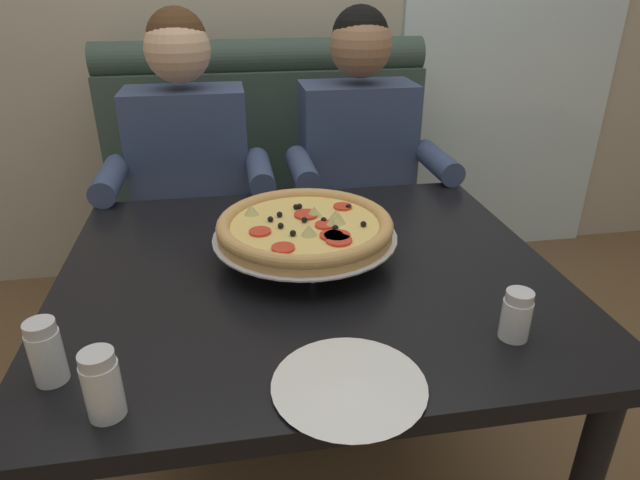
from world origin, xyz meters
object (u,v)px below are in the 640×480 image
object	(u,v)px
dining_table	(309,301)
diner_left	(190,188)
pizza	(304,228)
shaker_oregano	(103,389)
plate_near_left	(349,382)
shaker_parmesan	(47,356)
diner_right	(362,178)
shaker_pepper_flakes	(516,318)
booth_bench	(275,232)

from	to	relation	value
dining_table	diner_left	distance (m)	0.76
pizza	shaker_oregano	world-z (taller)	same
shaker_oregano	plate_near_left	distance (m)	0.38
shaker_parmesan	shaker_oregano	size ratio (longest dim) A/B	0.99
shaker_parmesan	plate_near_left	size ratio (longest dim) A/B	0.45
plate_near_left	dining_table	bearing A→B (deg)	90.81
pizza	shaker_oregano	size ratio (longest dim) A/B	3.73
diner_right	pizza	size ratio (longest dim) A/B	2.98
diner_right	shaker_pepper_flakes	xyz separation A→B (m)	(0.04, -1.02, 0.08)
dining_table	diner_right	size ratio (longest dim) A/B	0.88
booth_bench	plate_near_left	xyz separation A→B (m)	(0.01, -1.38, 0.36)
pizza	plate_near_left	distance (m)	0.46
diner_left	diner_right	xyz separation A→B (m)	(0.60, 0.00, 0.00)
shaker_parmesan	pizza	bearing A→B (deg)	36.90
diner_left	shaker_oregano	size ratio (longest dim) A/B	11.10
shaker_parmesan	plate_near_left	distance (m)	0.50
diner_left	shaker_parmesan	size ratio (longest dim) A/B	11.16
shaker_pepper_flakes	plate_near_left	size ratio (longest dim) A/B	0.38
dining_table	shaker_parmesan	bearing A→B (deg)	-147.04
booth_bench	shaker_parmesan	world-z (taller)	booth_bench
pizza	shaker_pepper_flakes	world-z (taller)	pizza
dining_table	shaker_parmesan	distance (m)	0.59
booth_bench	shaker_oregano	world-z (taller)	booth_bench
diner_left	pizza	size ratio (longest dim) A/B	2.98
diner_right	plate_near_left	distance (m)	1.15
dining_table	pizza	bearing A→B (deg)	92.98
diner_right	shaker_oregano	size ratio (longest dim) A/B	11.10
diner_left	plate_near_left	distance (m)	1.15
pizza	booth_bench	bearing A→B (deg)	89.85
diner_left	shaker_pepper_flakes	bearing A→B (deg)	-58.20
diner_right	shaker_parmesan	size ratio (longest dim) A/B	11.16
diner_right	pizza	bearing A→B (deg)	-114.83
shaker_pepper_flakes	shaker_oregano	xyz separation A→B (m)	(-0.71, -0.08, 0.01)
shaker_pepper_flakes	plate_near_left	world-z (taller)	shaker_pepper_flakes
booth_bench	shaker_parmesan	distance (m)	1.42
shaker_oregano	plate_near_left	size ratio (longest dim) A/B	0.45
booth_bench	dining_table	xyz separation A→B (m)	(0.00, -0.96, 0.26)
shaker_parmesan	shaker_pepper_flakes	bearing A→B (deg)	-1.19
booth_bench	diner_right	size ratio (longest dim) A/B	1.04
dining_table	diner_right	distance (m)	0.76
diner_right	diner_left	bearing A→B (deg)	180.00
shaker_parmesan	plate_near_left	xyz separation A→B (m)	(0.48, -0.10, -0.04)
booth_bench	diner_right	bearing A→B (deg)	-41.69
shaker_pepper_flakes	booth_bench	bearing A→B (deg)	104.60
shaker_parmesan	shaker_oregano	bearing A→B (deg)	-43.15
dining_table	diner_right	bearing A→B (deg)	66.82
plate_near_left	diner_left	bearing A→B (deg)	105.37
shaker_pepper_flakes	dining_table	bearing A→B (deg)	135.87
diner_left	shaker_parmesan	world-z (taller)	diner_left
diner_right	dining_table	bearing A→B (deg)	-113.18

